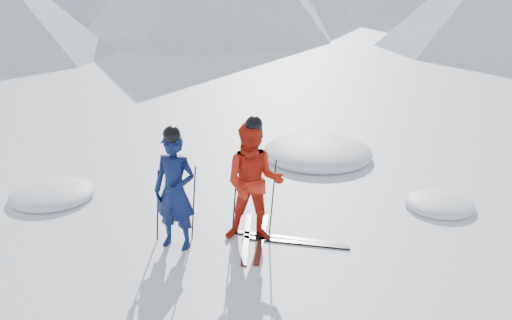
{
  "coord_description": "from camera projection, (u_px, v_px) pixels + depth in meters",
  "views": [
    {
      "loc": [
        -1.85,
        -7.88,
        4.17
      ],
      "look_at": [
        -1.66,
        0.5,
        1.1
      ],
      "focal_mm": 38.0,
      "sensor_mm": 36.0,
      "label": 1
    }
  ],
  "objects": [
    {
      "name": "ground",
      "position": [
        358.0,
        233.0,
        8.87
      ],
      "size": [
        160.0,
        160.0,
        0.0
      ],
      "primitive_type": "plane",
      "color": "white",
      "rests_on": "ground"
    },
    {
      "name": "skier_blue",
      "position": [
        175.0,
        191.0,
        8.16
      ],
      "size": [
        0.78,
        0.64,
        1.84
      ],
      "primitive_type": "imported",
      "rotation": [
        0.0,
        0.0,
        -0.35
      ],
      "color": "#0B1643",
      "rests_on": "ground"
    },
    {
      "name": "skier_red",
      "position": [
        254.0,
        183.0,
        8.35
      ],
      "size": [
        1.0,
        0.81,
        1.93
      ],
      "primitive_type": "imported",
      "rotation": [
        0.0,
        0.0,
        -0.09
      ],
      "color": "red",
      "rests_on": "ground"
    },
    {
      "name": "pole_blue_left",
      "position": [
        158.0,
        206.0,
        8.4
      ],
      "size": [
        0.12,
        0.09,
        1.22
      ],
      "primitive_type": "cylinder",
      "rotation": [
        0.05,
        0.08,
        0.0
      ],
      "color": "black",
      "rests_on": "ground"
    },
    {
      "name": "pole_blue_right",
      "position": [
        194.0,
        203.0,
        8.5
      ],
      "size": [
        0.12,
        0.07,
        1.22
      ],
      "primitive_type": "cylinder",
      "rotation": [
        -0.04,
        0.08,
        0.0
      ],
      "color": "black",
      "rests_on": "ground"
    },
    {
      "name": "pole_red_left",
      "position": [
        235.0,
        196.0,
        8.68
      ],
      "size": [
        0.13,
        0.1,
        1.28
      ],
      "primitive_type": "cylinder",
      "rotation": [
        0.06,
        0.08,
        0.0
      ],
      "color": "black",
      "rests_on": "ground"
    },
    {
      "name": "pole_red_right",
      "position": [
        273.0,
        198.0,
        8.6
      ],
      "size": [
        0.13,
        0.09,
        1.28
      ],
      "primitive_type": "cylinder",
      "rotation": [
        -0.05,
        0.08,
        0.0
      ],
      "color": "black",
      "rests_on": "ground"
    },
    {
      "name": "ski_worn_left",
      "position": [
        247.0,
        238.0,
        8.67
      ],
      "size": [
        0.19,
        1.7,
        0.03
      ],
      "primitive_type": "cube",
      "rotation": [
        0.0,
        0.0,
        -0.06
      ],
      "color": "black",
      "rests_on": "ground"
    },
    {
      "name": "ski_worn_right",
      "position": [
        262.0,
        238.0,
        8.67
      ],
      "size": [
        0.3,
        1.7,
        0.03
      ],
      "primitive_type": "cube",
      "rotation": [
        0.0,
        0.0,
        -0.13
      ],
      "color": "black",
      "rests_on": "ground"
    },
    {
      "name": "ski_loose_a",
      "position": [
        288.0,
        238.0,
        8.66
      ],
      "size": [
        1.66,
        0.54,
        0.03
      ],
      "primitive_type": "cube",
      "rotation": [
        0.0,
        0.0,
        1.3
      ],
      "color": "black",
      "rests_on": "ground"
    },
    {
      "name": "ski_loose_b",
      "position": [
        295.0,
        243.0,
        8.52
      ],
      "size": [
        1.67,
        0.48,
        0.03
      ],
      "primitive_type": "cube",
      "rotation": [
        0.0,
        0.0,
        1.34
      ],
      "color": "black",
      "rests_on": "ground"
    },
    {
      "name": "snow_lumps",
      "position": [
        286.0,
        167.0,
        11.7
      ],
      "size": [
        8.54,
        4.58,
        0.55
      ],
      "color": "white",
      "rests_on": "ground"
    }
  ]
}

